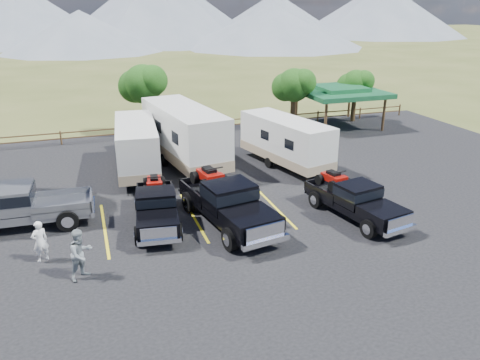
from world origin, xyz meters
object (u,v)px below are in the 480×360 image
object	(u,v)px
rig_left	(156,205)
pickup_silver	(18,206)
trailer_left	(137,147)
rig_right	(354,199)
person_a	(40,241)
person_b	(81,254)
trailer_right	(286,142)
rig_center	(227,201)
trailer_center	(184,135)
pavilion	(340,92)

from	to	relation	value
rig_left	pickup_silver	size ratio (longest dim) A/B	0.87
trailer_left	pickup_silver	size ratio (longest dim) A/B	1.32
rig_right	person_a	distance (m)	13.43
person_b	trailer_right	bearing A→B (deg)	0.02
rig_center	trailer_center	distance (m)	8.62
pavilion	rig_right	distance (m)	17.41
rig_right	rig_center	bearing A→B (deg)	157.08
rig_left	pickup_silver	world-z (taller)	pickup_silver
trailer_left	person_b	distance (m)	11.16
rig_right	pickup_silver	xyz separation A→B (m)	(-14.46, 3.78, 0.10)
trailer_right	rig_left	bearing A→B (deg)	-161.77
rig_center	person_b	distance (m)	6.76
rig_right	trailer_left	size ratio (longest dim) A/B	0.68
pavilion	pickup_silver	world-z (taller)	pavilion
person_a	trailer_left	bearing A→B (deg)	-144.34
pickup_silver	trailer_center	bearing A→B (deg)	127.21
person_b	trailer_left	bearing A→B (deg)	35.64
trailer_center	rig_left	bearing A→B (deg)	-120.36
trailer_center	trailer_right	world-z (taller)	trailer_center
pickup_silver	person_b	xyz separation A→B (m)	(2.50, -5.15, -0.04)
rig_right	person_b	world-z (taller)	person_b
trailer_right	pavilion	bearing A→B (deg)	30.21
rig_left	rig_right	xyz separation A→B (m)	(8.71, -2.23, 0.02)
trailer_right	pickup_silver	world-z (taller)	trailer_right
rig_left	trailer_right	xyz separation A→B (m)	(8.66, 5.39, 0.64)
person_a	person_b	xyz separation A→B (m)	(1.46, -1.72, 0.12)
pavilion	person_b	bearing A→B (deg)	-140.02
trailer_left	trailer_center	bearing A→B (deg)	15.66
person_b	pickup_silver	bearing A→B (deg)	78.85
trailer_left	trailer_center	world-z (taller)	trailer_center
pavilion	person_a	size ratio (longest dim) A/B	3.70
rig_center	rig_right	bearing A→B (deg)	-22.00
trailer_center	trailer_right	bearing A→B (deg)	-30.07
pickup_silver	trailer_right	bearing A→B (deg)	107.47
trailer_center	pickup_silver	world-z (taller)	trailer_center
rig_right	pickup_silver	world-z (taller)	pickup_silver
rig_center	trailer_left	world-z (taller)	trailer_left
rig_left	pickup_silver	distance (m)	5.96
pavilion	trailer_right	distance (m)	11.22
rig_left	person_b	bearing A→B (deg)	-124.92
person_b	rig_right	bearing A→B (deg)	-30.49
trailer_left	trailer_right	xyz separation A→B (m)	(8.59, -1.65, -0.03)
trailer_center	trailer_right	distance (m)	6.10
pickup_silver	person_a	distance (m)	3.59
rig_center	trailer_left	distance (m)	8.56
rig_left	trailer_left	size ratio (longest dim) A/B	0.66
pickup_silver	person_b	world-z (taller)	pickup_silver
pavilion	trailer_right	world-z (taller)	pavilion
pavilion	rig_right	world-z (taller)	pavilion
pavilion	trailer_center	distance (m)	14.82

